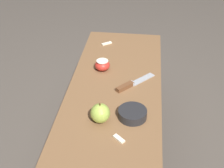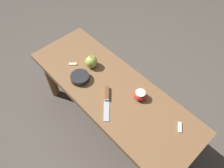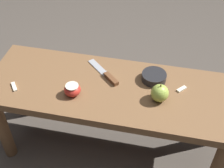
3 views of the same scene
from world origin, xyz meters
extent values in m
plane|color=#4C443D|center=(0.00, 0.00, 0.00)|extent=(8.00, 8.00, 0.00)
cube|color=brown|center=(0.00, 0.00, 0.45)|extent=(1.20, 0.43, 0.04)
cylinder|color=brown|center=(0.54, -0.16, 0.21)|extent=(0.06, 0.06, 0.43)
cylinder|color=brown|center=(0.54, 0.16, 0.21)|extent=(0.06, 0.06, 0.43)
cube|color=#9EA0A5|center=(0.10, -0.13, 0.47)|extent=(0.12, 0.12, 0.00)
cube|color=#9EA0A5|center=(0.05, -0.08, 0.48)|extent=(0.03, 0.03, 0.02)
cube|color=brown|center=(0.01, -0.05, 0.48)|extent=(0.09, 0.08, 0.02)
sphere|color=#9EB747|center=(-0.23, 0.03, 0.51)|extent=(0.08, 0.08, 0.08)
cylinder|color=#4C3319|center=(-0.23, 0.03, 0.55)|extent=(0.01, 0.01, 0.01)
ellipsoid|color=red|center=(0.16, 0.08, 0.50)|extent=(0.08, 0.08, 0.05)
cylinder|color=silver|center=(0.16, 0.08, 0.52)|extent=(0.06, 0.06, 0.00)
cube|color=silver|center=(-0.32, -0.05, 0.47)|extent=(0.05, 0.05, 0.01)
cube|color=silver|center=(0.45, 0.10, 0.47)|extent=(0.05, 0.06, 0.01)
cylinder|color=#232326|center=(-0.19, -0.10, 0.49)|extent=(0.12, 0.12, 0.04)
camera|label=1|loc=(-1.17, -0.13, 1.31)|focal=50.00mm
camera|label=2|loc=(0.58, -0.53, 1.56)|focal=35.00mm
camera|label=3|loc=(-0.23, 1.03, 1.48)|focal=50.00mm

